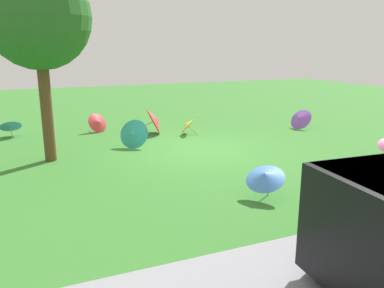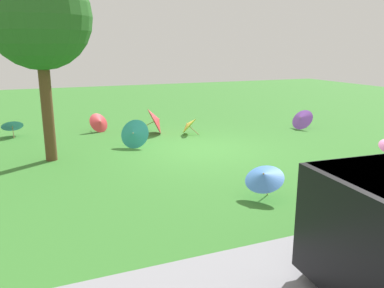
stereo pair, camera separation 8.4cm
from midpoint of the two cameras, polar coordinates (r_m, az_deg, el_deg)
ground at (r=11.18m, az=0.79°, el=-0.82°), size 40.00×40.00×0.00m
shade_tree at (r=10.43m, az=-21.97°, el=16.86°), size 2.54×2.54×4.86m
parasol_red_0 at (r=13.21m, az=-5.58°, el=3.53°), size 0.93×1.03×0.94m
parasol_blue_0 at (r=14.03m, az=-25.38°, el=2.58°), size 0.75×0.70×0.67m
parasol_purple_0 at (r=14.55m, az=15.48°, el=3.65°), size 0.82×0.94×0.74m
parasol_yellow_0 at (r=13.09m, az=-0.94°, el=2.84°), size 0.82×0.85×0.62m
parasol_red_1 at (r=13.83m, az=-13.84°, el=3.11°), size 0.84×0.76×0.69m
parasol_teal_0 at (r=11.44m, az=-8.87°, el=1.53°), size 0.98×0.92×0.85m
parasol_blue_1 at (r=7.58m, az=10.39°, el=-4.70°), size 1.05×1.05×0.71m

